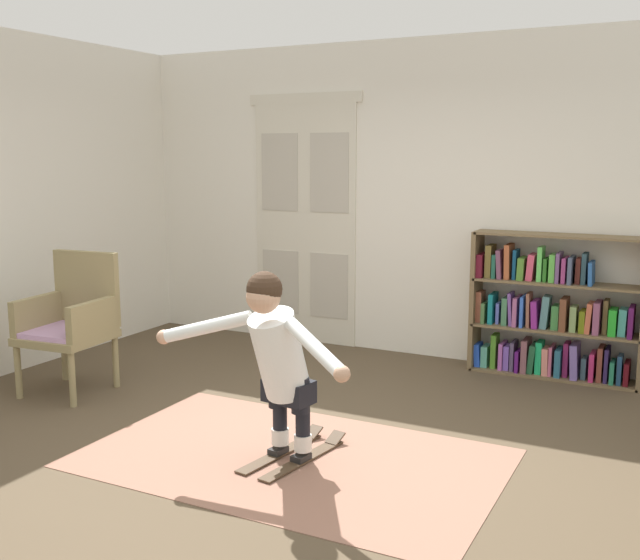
# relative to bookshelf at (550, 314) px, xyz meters

# --- Properties ---
(ground_plane) EXTENTS (7.20, 7.20, 0.00)m
(ground_plane) POSITION_rel_bookshelf_xyz_m (-1.21, -2.39, -0.54)
(ground_plane) COLOR brown
(back_wall) EXTENTS (6.00, 0.10, 2.90)m
(back_wall) POSITION_rel_bookshelf_xyz_m (-1.21, 0.21, 0.91)
(back_wall) COLOR silver
(back_wall) RESTS_ON ground
(double_door) EXTENTS (1.22, 0.05, 2.45)m
(double_door) POSITION_rel_bookshelf_xyz_m (-2.42, 0.15, 0.69)
(double_door) COLOR beige
(double_door) RESTS_ON ground
(rug) EXTENTS (2.57, 1.58, 0.01)m
(rug) POSITION_rel_bookshelf_xyz_m (-1.10, -2.52, -0.53)
(rug) COLOR #936653
(rug) RESTS_ON ground
(bookshelf) EXTENTS (1.41, 0.30, 1.22)m
(bookshelf) POSITION_rel_bookshelf_xyz_m (0.00, 0.00, 0.00)
(bookshelf) COLOR brown
(bookshelf) RESTS_ON ground
(wicker_chair) EXTENTS (0.65, 0.65, 1.10)m
(wicker_chair) POSITION_rel_bookshelf_xyz_m (-3.32, -2.11, 0.05)
(wicker_chair) COLOR #918257
(wicker_chair) RESTS_ON ground
(skis_pair) EXTENTS (0.39, 0.82, 0.07)m
(skis_pair) POSITION_rel_bookshelf_xyz_m (-1.09, -2.49, -0.51)
(skis_pair) COLOR #483524
(skis_pair) RESTS_ON rug
(person_skier) EXTENTS (1.41, 0.70, 1.14)m
(person_skier) POSITION_rel_bookshelf_xyz_m (-1.12, -2.65, 0.17)
(person_skier) COLOR white
(person_skier) RESTS_ON skis_pair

